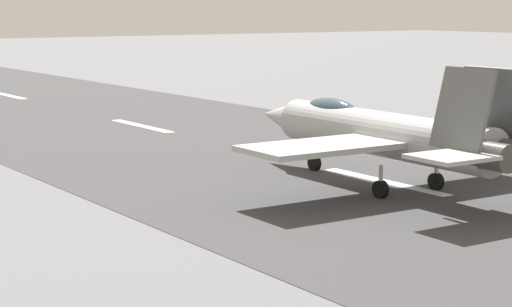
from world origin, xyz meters
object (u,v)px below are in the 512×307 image
(fighter_jet, at_px, (381,132))
(crew_person, at_px, (321,123))
(marker_cone_far, at_px, (325,115))
(marker_cone_mid, at_px, (468,138))

(fighter_jet, xyz_separation_m, crew_person, (14.41, -8.14, -1.68))
(crew_person, distance_m, marker_cone_far, 8.45)
(fighter_jet, height_order, marker_cone_far, fighter_jet)
(fighter_jet, bearing_deg, marker_cone_mid, -62.01)
(marker_cone_mid, bearing_deg, crew_person, 37.29)
(fighter_jet, bearing_deg, marker_cone_far, -33.15)
(crew_person, bearing_deg, marker_cone_far, -40.38)
(fighter_jet, bearing_deg, crew_person, -29.47)
(marker_cone_mid, xyz_separation_m, marker_cone_far, (13.61, 0.00, 0.00))
(marker_cone_mid, distance_m, marker_cone_far, 13.61)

